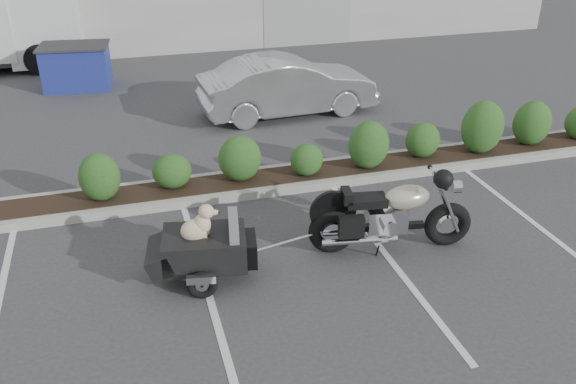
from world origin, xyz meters
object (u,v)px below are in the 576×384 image
object	(u,v)px
motorcycle	(391,216)
dumpster	(76,66)
sedan	(288,86)
pet_trailer	(203,247)

from	to	relation	value
motorcycle	dumpster	bearing A→B (deg)	125.13
sedan	motorcycle	bearing A→B (deg)	174.56
dumpster	pet_trailer	bearing A→B (deg)	-71.94
motorcycle	dumpster	world-z (taller)	motorcycle
sedan	dumpster	world-z (taller)	sedan
motorcycle	sedan	size ratio (longest dim) A/B	0.60
dumpster	sedan	bearing A→B (deg)	-28.70
motorcycle	sedan	bearing A→B (deg)	97.80
dumpster	motorcycle	bearing A→B (deg)	-57.14
motorcycle	dumpster	xyz separation A→B (m)	(-4.60, 9.64, 0.01)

